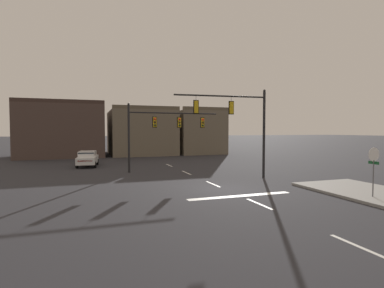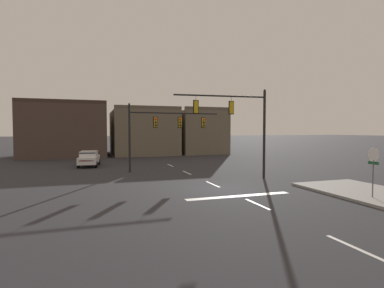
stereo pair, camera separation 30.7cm
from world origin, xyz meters
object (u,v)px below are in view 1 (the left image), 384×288
Objects in this scene: signal_mast_near_side at (239,118)px; signal_mast_far_side at (161,126)px; stop_sign at (374,160)px; car_lot_nearside at (88,158)px.

signal_mast_far_side is at bearing 125.64° from signal_mast_near_side.
signal_mast_near_side is at bearing 113.03° from stop_sign.
car_lot_nearside is at bearing 131.73° from signal_mast_near_side.
signal_mast_far_side is 1.86× the size of car_lot_nearside.
signal_mast_near_side is 9.59m from stop_sign.
signal_mast_near_side is 1.59× the size of car_lot_nearside.
signal_mast_far_side is 3.02× the size of stop_sign.
signal_mast_near_side reaches higher than car_lot_nearside.
car_lot_nearside is (-14.69, 20.92, -1.29)m from stop_sign.
car_lot_nearside is at bearing 137.32° from signal_mast_far_side.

